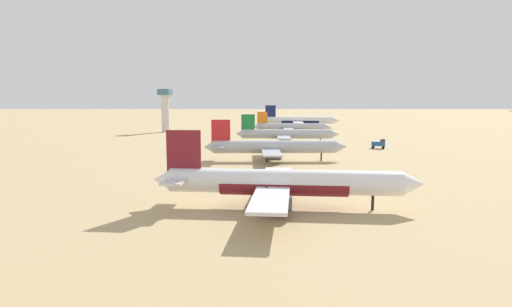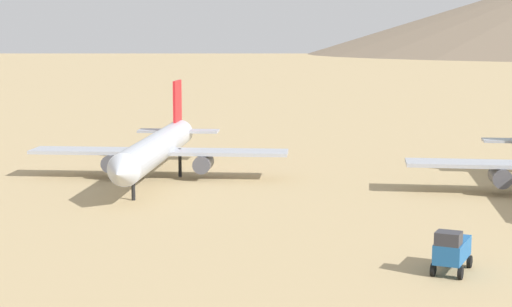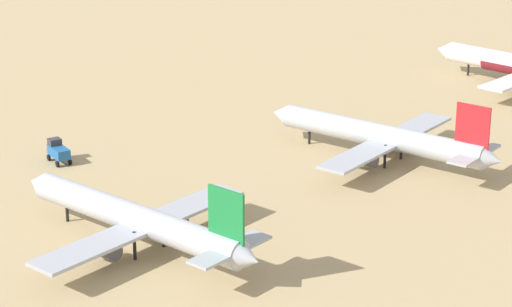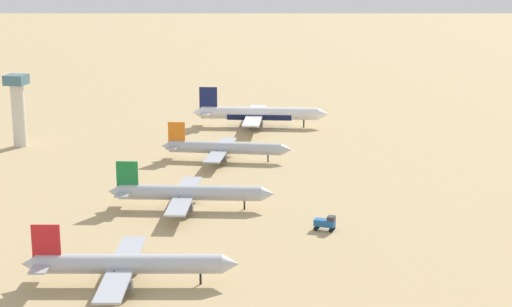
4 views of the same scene
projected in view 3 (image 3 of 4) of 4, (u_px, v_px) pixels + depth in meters
The scene contains 4 objects.
ground_plane at pixel (129, 244), 147.90m from camera, with size 1800.00×1800.00×0.00m, color tan.
parked_jet_1 at pixel (383, 137), 179.63m from camera, with size 45.64×37.31×13.19m.
parked_jet_2 at pixel (138, 220), 144.89m from camera, with size 45.72×37.26×13.18m.
service_truck at pixel (58, 151), 179.80m from camera, with size 5.55×3.59×3.90m.
Camera 3 is at (-110.32, 80.39, 61.15)m, focal length 72.74 mm.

